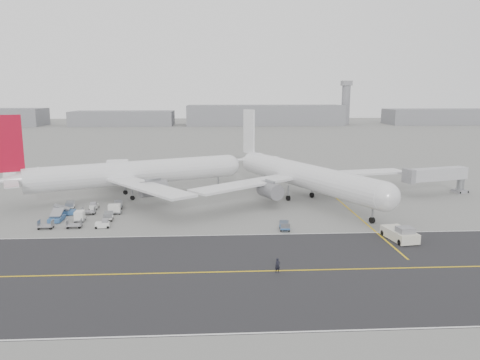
{
  "coord_description": "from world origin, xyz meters",
  "views": [
    {
      "loc": [
        3.16,
        -75.13,
        22.8
      ],
      "look_at": [
        8.16,
        12.0,
        6.45
      ],
      "focal_mm": 35.0,
      "sensor_mm": 36.0,
      "label": 1
    }
  ],
  "objects": [
    {
      "name": "airliner_b",
      "position": [
        22.05,
        22.85,
        5.36
      ],
      "size": [
        49.39,
        50.65,
        18.59
      ],
      "rotation": [
        0.0,
        0.0,
        0.44
      ],
      "color": "white",
      "rests_on": "ground"
    },
    {
      "name": "gse_cluster",
      "position": [
        -20.74,
        10.17,
        0.0
      ],
      "size": [
        18.49,
        22.1,
        1.95
      ],
      "primitive_type": null,
      "rotation": [
        0.0,
        0.0,
        0.07
      ],
      "color": "gray",
      "rests_on": "ground"
    },
    {
      "name": "airliner_a",
      "position": [
        -15.38,
        27.22,
        5.36
      ],
      "size": [
        50.92,
        49.75,
        18.61
      ],
      "rotation": [
        0.0,
        0.0,
        1.99
      ],
      "color": "white",
      "rests_on": "ground"
    },
    {
      "name": "horizon_buildings",
      "position": [
        30.0,
        260.0,
        0.0
      ],
      "size": [
        520.0,
        28.0,
        28.0
      ],
      "primitive_type": null,
      "color": "gray",
      "rests_on": "ground"
    },
    {
      "name": "pushback_tug",
      "position": [
        32.26,
        -6.33,
        1.02
      ],
      "size": [
        4.17,
        8.85,
        2.49
      ],
      "rotation": [
        0.0,
        0.0,
        0.16
      ],
      "color": "beige",
      "rests_on": "ground"
    },
    {
      "name": "ground",
      "position": [
        0.0,
        0.0,
        0.0
      ],
      "size": [
        700.0,
        700.0,
        0.0
      ],
      "primitive_type": "plane",
      "color": "gray",
      "rests_on": "ground"
    },
    {
      "name": "taxiway",
      "position": [
        5.02,
        -17.98,
        0.01
      ],
      "size": [
        220.0,
        59.0,
        0.03
      ],
      "color": "#2A2A2D",
      "rests_on": "ground"
    },
    {
      "name": "jet_bridge",
      "position": [
        53.33,
        25.74,
        4.39
      ],
      "size": [
        16.79,
        7.5,
        6.29
      ],
      "rotation": [
        0.0,
        0.0,
        0.28
      ],
      "color": "gray",
      "rests_on": "ground"
    },
    {
      "name": "ground_crew_a",
      "position": [
        11.24,
        -18.68,
        0.98
      ],
      "size": [
        0.82,
        0.66,
        1.95
      ],
      "primitive_type": "imported",
      "rotation": [
        0.0,
        0.0,
        0.31
      ],
      "color": "black",
      "rests_on": "ground"
    },
    {
      "name": "stray_dolly",
      "position": [
        14.99,
        0.02,
        0.0
      ],
      "size": [
        1.71,
        2.62,
        1.56
      ],
      "primitive_type": null,
      "rotation": [
        0.0,
        0.0,
        -0.06
      ],
      "color": "silver",
      "rests_on": "ground"
    },
    {
      "name": "control_tower",
      "position": [
        100.0,
        265.0,
        16.25
      ],
      "size": [
        7.0,
        7.0,
        31.25
      ],
      "color": "gray",
      "rests_on": "ground"
    }
  ]
}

